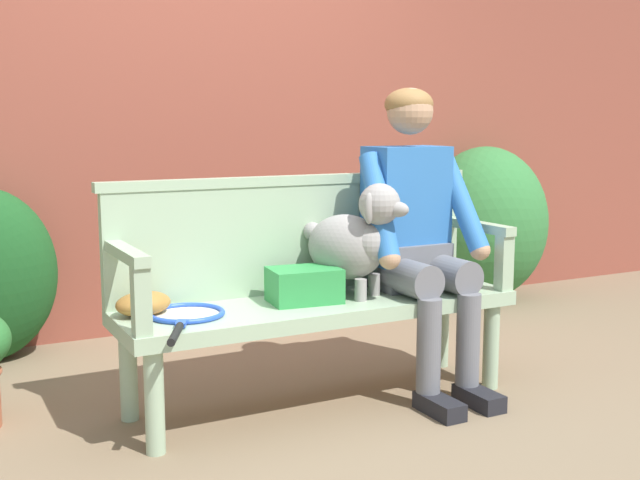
# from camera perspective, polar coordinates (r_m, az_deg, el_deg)

# --- Properties ---
(ground_plane) EXTENTS (40.00, 40.00, 0.00)m
(ground_plane) POSITION_cam_1_polar(r_m,az_deg,el_deg) (3.40, -0.00, -11.59)
(ground_plane) COLOR #7A664C
(brick_garden_fence) EXTENTS (8.00, 0.30, 2.61)m
(brick_garden_fence) POSITION_cam_1_polar(r_m,az_deg,el_deg) (4.67, -9.29, 10.12)
(brick_garden_fence) COLOR brown
(brick_garden_fence) RESTS_ON ground
(hedge_bush_mid_left) EXTENTS (0.83, 0.80, 1.01)m
(hedge_bush_mid_left) POSITION_cam_1_polar(r_m,az_deg,el_deg) (5.32, 11.71, 1.18)
(hedge_bush_mid_left) COLOR #337538
(hedge_bush_mid_left) RESTS_ON ground
(garden_bench) EXTENTS (1.67, 0.48, 0.44)m
(garden_bench) POSITION_cam_1_polar(r_m,az_deg,el_deg) (3.29, -0.00, -5.34)
(garden_bench) COLOR #9EB793
(garden_bench) RESTS_ON ground
(bench_backrest) EXTENTS (1.71, 0.06, 0.50)m
(bench_backrest) POSITION_cam_1_polar(r_m,az_deg,el_deg) (3.41, -1.65, 0.54)
(bench_backrest) COLOR #9EB793
(bench_backrest) RESTS_ON garden_bench
(bench_armrest_left_end) EXTENTS (0.06, 0.48, 0.28)m
(bench_armrest_left_end) POSITION_cam_1_polar(r_m,az_deg,el_deg) (2.88, -13.35, -2.31)
(bench_armrest_left_end) COLOR #9EB793
(bench_armrest_left_end) RESTS_ON garden_bench
(bench_armrest_right_end) EXTENTS (0.06, 0.48, 0.28)m
(bench_armrest_right_end) POSITION_cam_1_polar(r_m,az_deg,el_deg) (3.60, 11.91, -0.09)
(bench_armrest_right_end) COLOR #9EB793
(bench_armrest_right_end) RESTS_ON garden_bench
(person_seated) EXTENTS (0.56, 0.64, 1.31)m
(person_seated) POSITION_cam_1_polar(r_m,az_deg,el_deg) (3.45, 6.90, 0.91)
(person_seated) COLOR black
(person_seated) RESTS_ON ground
(dog_on_bench) EXTENTS (0.38, 0.46, 0.48)m
(dog_on_bench) POSITION_cam_1_polar(r_m,az_deg,el_deg) (3.30, 2.50, 0.02)
(dog_on_bench) COLOR gray
(dog_on_bench) RESTS_ON garden_bench
(tennis_racket) EXTENTS (0.39, 0.57, 0.03)m
(tennis_racket) POSITION_cam_1_polar(r_m,az_deg,el_deg) (3.03, -9.58, -5.35)
(tennis_racket) COLOR blue
(tennis_racket) RESTS_ON garden_bench
(baseball_glove) EXTENTS (0.26, 0.23, 0.09)m
(baseball_glove) POSITION_cam_1_polar(r_m,az_deg,el_deg) (3.09, -12.56, -4.47)
(baseball_glove) COLOR #9E6B2D
(baseball_glove) RESTS_ON garden_bench
(sports_bag) EXTENTS (0.30, 0.23, 0.14)m
(sports_bag) POSITION_cam_1_polar(r_m,az_deg,el_deg) (3.23, -1.12, -3.26)
(sports_bag) COLOR #2D8E42
(sports_bag) RESTS_ON garden_bench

